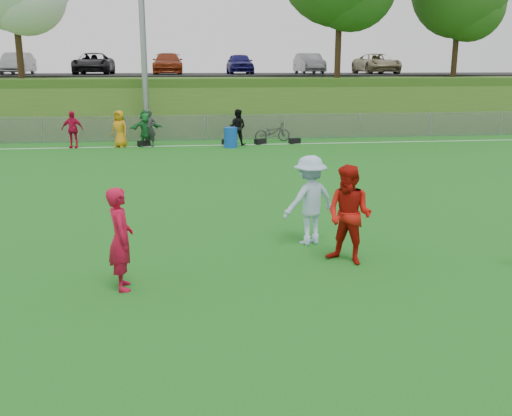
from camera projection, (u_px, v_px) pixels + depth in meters
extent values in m
plane|color=#1C6515|center=(264.00, 287.00, 9.86)|extent=(120.00, 120.00, 0.00)
cube|color=white|center=(209.00, 145.00, 27.16)|extent=(60.00, 0.10, 0.01)
cube|color=gray|center=(206.00, 128.00, 28.94)|extent=(58.00, 0.02, 1.20)
cube|color=gray|center=(206.00, 115.00, 28.78)|extent=(58.00, 0.04, 0.04)
cylinder|color=gray|center=(142.00, 17.00, 28.00)|extent=(0.30, 0.30, 12.00)
cube|color=#315818|center=(198.00, 98.00, 39.29)|extent=(120.00, 18.00, 3.00)
cube|color=black|center=(197.00, 75.00, 40.83)|extent=(120.00, 12.00, 0.10)
cylinder|color=black|center=(15.00, 8.00, 30.95)|extent=(0.36, 0.36, 7.50)
cylinder|color=black|center=(340.00, 2.00, 32.67)|extent=(0.36, 0.36, 8.50)
cylinder|color=black|center=(458.00, 19.00, 35.33)|extent=(0.36, 0.36, 7.00)
sphere|color=#205215|center=(470.00, 7.00, 34.95)|extent=(4.20, 4.20, 4.20)
imported|color=gray|center=(17.00, 64.00, 38.13)|extent=(1.52, 4.37, 1.44)
imported|color=black|center=(94.00, 64.00, 38.78)|extent=(2.39, 5.18, 1.44)
imported|color=maroon|center=(168.00, 64.00, 39.43)|extent=(2.02, 4.96, 1.44)
imported|color=navy|center=(240.00, 64.00, 40.07)|extent=(1.70, 4.23, 1.44)
imported|color=slate|center=(309.00, 64.00, 40.72)|extent=(1.52, 4.37, 1.44)
imported|color=tan|center=(376.00, 64.00, 41.37)|extent=(2.39, 5.18, 1.44)
imported|color=red|center=(72.00, 130.00, 26.15)|extent=(1.03, 0.51, 1.69)
imported|color=orange|center=(120.00, 129.00, 26.42)|extent=(0.99, 0.90, 1.69)
imported|color=#1D7031|center=(146.00, 128.00, 26.58)|extent=(1.65, 1.04, 1.69)
imported|color=#2D2C2F|center=(150.00, 128.00, 26.60)|extent=(0.70, 0.54, 1.69)
imported|color=black|center=(238.00, 127.00, 27.13)|extent=(1.02, 0.94, 1.69)
cube|color=black|center=(144.00, 144.00, 26.83)|extent=(0.61, 0.43, 0.26)
cube|color=black|center=(228.00, 142.00, 27.34)|extent=(0.62, 0.52, 0.26)
cube|color=black|center=(260.00, 142.00, 27.55)|extent=(0.62, 0.50, 0.26)
cube|color=black|center=(295.00, 141.00, 27.77)|extent=(0.59, 0.37, 0.26)
imported|color=#B90C2D|center=(121.00, 239.00, 9.58)|extent=(0.52, 0.71, 1.77)
imported|color=#B4130C|center=(349.00, 215.00, 10.83)|extent=(1.17, 1.16, 1.91)
imported|color=#ABC9ED|center=(310.00, 200.00, 12.02)|extent=(1.40, 1.11, 1.90)
cylinder|color=#1048B4|center=(231.00, 137.00, 26.41)|extent=(0.65, 0.65, 0.93)
imported|color=#2B2B2D|center=(272.00, 132.00, 28.43)|extent=(1.85, 0.80, 0.94)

